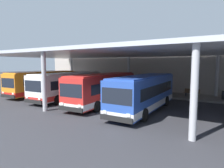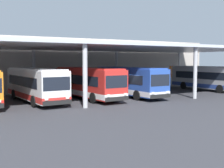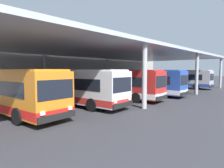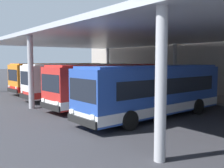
{
  "view_description": "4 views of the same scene",
  "coord_description": "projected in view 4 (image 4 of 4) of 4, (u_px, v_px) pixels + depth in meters",
  "views": [
    {
      "loc": [
        7.9,
        -13.42,
        4.17
      ],
      "look_at": [
        -3.88,
        5.06,
        1.89
      ],
      "focal_mm": 30.66,
      "sensor_mm": 36.0,
      "label": 1
    },
    {
      "loc": [
        -16.11,
        -24.56,
        3.89
      ],
      "look_at": [
        -0.85,
        2.41,
        1.43
      ],
      "focal_mm": 47.28,
      "sensor_mm": 36.0,
      "label": 2
    },
    {
      "loc": [
        -19.23,
        -10.84,
        3.11
      ],
      "look_at": [
        -2.21,
        4.64,
        1.45
      ],
      "focal_mm": 30.4,
      "sensor_mm": 36.0,
      "label": 3
    },
    {
      "loc": [
        11.96,
        -9.0,
        3.46
      ],
      "look_at": [
        -4.39,
        3.5,
        1.57
      ],
      "focal_mm": 40.98,
      "sensor_mm": 36.0,
      "label": 4
    }
  ],
  "objects": [
    {
      "name": "bus_second_bay",
      "position": [
        80.0,
        80.0,
        23.9
      ],
      "size": [
        3.21,
        10.67,
        3.17
      ],
      "color": "white",
      "rests_on": "ground"
    },
    {
      "name": "canopy_shelter",
      "position": [
        172.0,
        34.0,
        18.06
      ],
      "size": [
        40.0,
        17.0,
        5.55
      ],
      "color": "silver",
      "rests_on": "ground"
    },
    {
      "name": "platform_kerb",
      "position": [
        217.0,
        99.0,
        22.32
      ],
      "size": [
        42.0,
        4.5,
        0.18
      ],
      "primitive_type": "cube",
      "color": "gray",
      "rests_on": "ground"
    },
    {
      "name": "bus_nearest_bay",
      "position": [
        60.0,
        77.0,
        28.32
      ],
      "size": [
        3.31,
        10.69,
        3.17
      ],
      "color": "orange",
      "rests_on": "ground"
    },
    {
      "name": "bus_far_bay",
      "position": [
        154.0,
        90.0,
        15.55
      ],
      "size": [
        2.99,
        10.62,
        3.17
      ],
      "color": "#284CA8",
      "rests_on": "ground"
    },
    {
      "name": "bus_middle_bay",
      "position": [
        112.0,
        84.0,
        19.51
      ],
      "size": [
        3.29,
        10.69,
        3.17
      ],
      "color": "red",
      "rests_on": "ground"
    },
    {
      "name": "ground_plane",
      "position": [
        110.0,
        119.0,
        15.22
      ],
      "size": [
        200.0,
        200.0,
        0.0
      ],
      "primitive_type": "plane",
      "color": "#333338"
    }
  ]
}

